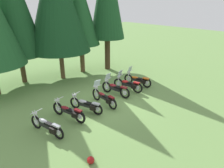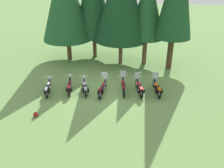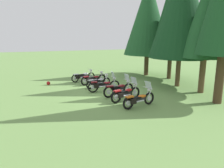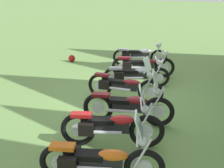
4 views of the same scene
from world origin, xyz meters
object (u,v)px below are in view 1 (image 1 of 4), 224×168
motorcycle_1 (69,111)px  motorcycle_4 (115,88)px  motorcycle_0 (47,126)px  motorcycle_2 (86,105)px  pine_tree_2 (56,1)px  motorcycle_6 (138,80)px  dropped_helmet (91,160)px  pine_tree_1 (12,3)px  pine_tree_3 (80,10)px  motorcycle_3 (104,97)px  motorcycle_5 (128,84)px

motorcycle_1 → motorcycle_4: motorcycle_4 is taller
motorcycle_0 → motorcycle_4: 5.39m
motorcycle_0 → motorcycle_2: bearing=-92.9°
motorcycle_1 → pine_tree_2: pine_tree_2 is taller
motorcycle_6 → dropped_helmet: motorcycle_6 is taller
motorcycle_0 → pine_tree_2: (4.17, 6.53, 5.39)m
motorcycle_0 → motorcycle_4: size_ratio=0.96×
motorcycle_2 → pine_tree_1: pine_tree_1 is taller
motorcycle_1 → pine_tree_1: pine_tree_1 is taller
dropped_helmet → motorcycle_0: bearing=98.9°
motorcycle_0 → pine_tree_1: bearing=-27.0°
pine_tree_2 → pine_tree_3: (2.14, 0.37, -0.67)m
dropped_helmet → pine_tree_1: bearing=84.5°
motorcycle_4 → motorcycle_3: bearing=102.5°
motorcycle_3 → motorcycle_5: (2.55, 0.58, 0.01)m
pine_tree_2 → motorcycle_3: bearing=-93.1°
motorcycle_1 → pine_tree_1: size_ratio=0.24×
dropped_helmet → motorcycle_1: bearing=74.0°
motorcycle_6 → pine_tree_2: pine_tree_2 is taller
pine_tree_2 → motorcycle_0: bearing=-122.6°
motorcycle_0 → motorcycle_2: 2.64m
motorcycle_5 → motorcycle_6: (1.24, 0.25, -0.02)m
motorcycle_1 → motorcycle_2: size_ratio=1.06×
motorcycle_1 → motorcycle_5: bearing=-98.6°
dropped_helmet → motorcycle_4: bearing=40.8°
motorcycle_0 → pine_tree_3: bearing=-58.7°
motorcycle_0 → motorcycle_2: (2.57, 0.61, -0.01)m
motorcycle_1 → pine_tree_3: (4.88, 6.37, 4.72)m
motorcycle_2 → pine_tree_2: 8.18m
motorcycle_3 → motorcycle_4: 1.52m
motorcycle_6 → pine_tree_2: (-3.47, 5.06, 5.37)m
motorcycle_4 → motorcycle_5: 1.15m
motorcycle_6 → motorcycle_4: bearing=80.2°
motorcycle_4 → pine_tree_1: size_ratio=0.24×
motorcycle_4 → dropped_helmet: size_ratio=7.58×
motorcycle_3 → motorcycle_1: bearing=92.7°
motorcycle_0 → motorcycle_1: motorcycle_1 is taller
motorcycle_0 → pine_tree_1: (1.45, 7.62, 5.28)m
motorcycle_4 → motorcycle_5: motorcycle_4 is taller
motorcycle_1 → motorcycle_3: 2.43m
pine_tree_1 → dropped_helmet: bearing=-95.5°
motorcycle_2 → motorcycle_0: bearing=82.6°
dropped_helmet → motorcycle_3: bearing=46.0°
motorcycle_3 → motorcycle_6: 3.88m
motorcycle_3 → pine_tree_2: pine_tree_2 is taller
motorcycle_0 → motorcycle_3: 3.91m
pine_tree_1 → pine_tree_2: size_ratio=0.99×
motorcycle_6 → pine_tree_1: size_ratio=0.24×
motorcycle_3 → motorcycle_4: motorcycle_4 is taller
motorcycle_2 → pine_tree_3: size_ratio=0.27×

